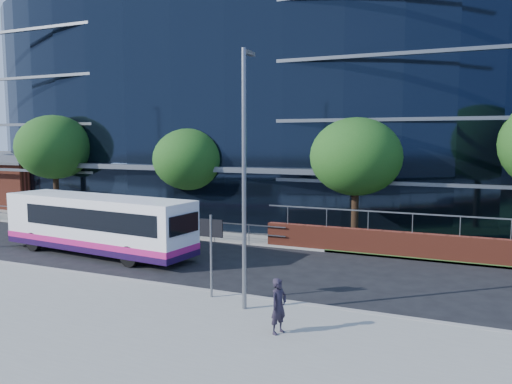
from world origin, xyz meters
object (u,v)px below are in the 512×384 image
at_px(street_sign, 211,239).
at_px(pedestrian, 279,306).
at_px(brick_pavilion, 15,181).
at_px(tree_far_b, 189,159).
at_px(streetlight_east, 244,172).
at_px(tree_far_c, 356,157).
at_px(city_bus, 99,224).
at_px(tree_far_a, 54,147).

distance_m(street_sign, pedestrian, 3.98).
relative_size(brick_pavilion, pedestrian, 5.59).
height_order(tree_far_b, pedestrian, tree_far_b).
distance_m(street_sign, streetlight_east, 2.80).
bearing_deg(pedestrian, streetlight_east, 68.43).
relative_size(tree_far_c, city_bus, 0.63).
relative_size(brick_pavilion, street_sign, 3.07).
xyz_separation_m(street_sign, tree_far_c, (2.50, 10.59, 2.39)).
distance_m(city_bus, pedestrian, 12.76).
bearing_deg(street_sign, city_bus, 154.45).
bearing_deg(tree_far_c, tree_far_b, 177.14).
bearing_deg(city_bus, tree_far_a, 150.20).
bearing_deg(brick_pavilion, street_sign, -29.65).
relative_size(tree_far_b, city_bus, 0.58).
distance_m(brick_pavilion, tree_far_c, 29.46).
bearing_deg(street_sign, streetlight_east, -21.36).
relative_size(street_sign, streetlight_east, 0.35).
height_order(tree_far_b, city_bus, tree_far_b).
xyz_separation_m(tree_far_a, pedestrian, (20.69, -12.62, -3.94)).
bearing_deg(streetlight_east, tree_far_a, 149.54).
bearing_deg(tree_far_a, pedestrian, -31.38).
bearing_deg(brick_pavilion, city_bus, -31.36).
bearing_deg(street_sign, tree_far_b, 124.08).
distance_m(brick_pavilion, tree_far_a, 10.48).
height_order(street_sign, streetlight_east, streetlight_east).
bearing_deg(city_bus, brick_pavilion, 154.38).
bearing_deg(streetlight_east, city_bus, 155.09).
distance_m(brick_pavilion, tree_far_b, 19.55).
height_order(tree_far_a, tree_far_c, tree_far_a).
relative_size(tree_far_a, tree_far_c, 1.07).
bearing_deg(tree_far_c, streetlight_east, -95.11).
distance_m(tree_far_b, tree_far_c, 10.02).
bearing_deg(brick_pavilion, streetlight_east, -29.24).
height_order(street_sign, tree_far_a, tree_far_a).
bearing_deg(city_bus, tree_far_c, 38.09).
distance_m(street_sign, city_bus, 9.01).
height_order(brick_pavilion, city_bus, brick_pavilion).
distance_m(tree_far_c, city_bus, 12.92).
relative_size(brick_pavilion, tree_far_a, 1.23).
distance_m(brick_pavilion, streetlight_east, 32.19).
bearing_deg(street_sign, brick_pavilion, 150.35).
xyz_separation_m(brick_pavilion, streetlight_east, (28.00, -15.67, 2.50)).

